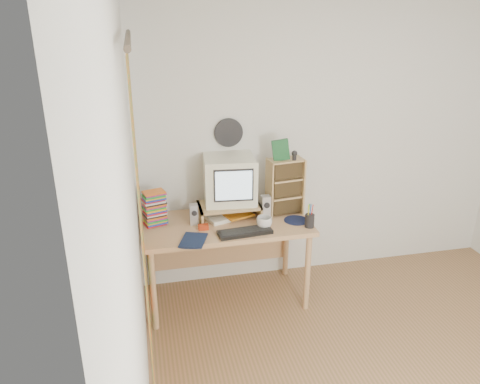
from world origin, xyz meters
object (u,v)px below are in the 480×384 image
desk (225,234)px  cd_rack (285,186)px  keyboard (245,232)px  dvd_stack (155,211)px  mug (264,223)px  diary (182,238)px  crt_monitor (230,180)px

desk → cd_rack: bearing=2.6°
desk → keyboard: (0.11, -0.31, 0.15)m
dvd_stack → mug: 0.91m
diary → keyboard: bearing=21.7°
desk → cd_rack: (0.54, 0.02, 0.38)m
mug → cd_rack: bearing=46.2°
diary → crt_monitor: bearing=61.3°
keyboard → cd_rack: 0.59m
dvd_stack → cd_rack: size_ratio=0.49×
dvd_stack → keyboard: bearing=-42.1°
dvd_stack → mug: (0.86, -0.27, -0.07)m
desk → mug: bearing=-40.0°
crt_monitor → keyboard: size_ratio=0.97×
mug → diary: mug is taller
crt_monitor → desk: bearing=-122.4°
keyboard → diary: diary is taller
cd_rack → dvd_stack: bearing=172.8°
cd_rack → diary: (-0.94, -0.35, -0.22)m
dvd_stack → mug: dvd_stack is taller
cd_rack → desk: bearing=175.6°
diary → desk: bearing=59.0°
desk → mug: size_ratio=10.97×
dvd_stack → cd_rack: cd_rack is taller
dvd_stack → diary: bearing=-78.7°
desk → cd_rack: cd_rack is taller
mug → diary: size_ratio=0.57×
cd_rack → keyboard: bearing=-149.5°
crt_monitor → cd_rack: 0.48m
cd_rack → mug: cd_rack is taller
crt_monitor → mug: size_ratio=3.28×
desk → diary: size_ratio=6.24×
cd_rack → diary: bearing=-166.6°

